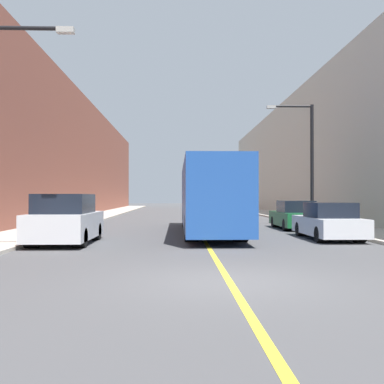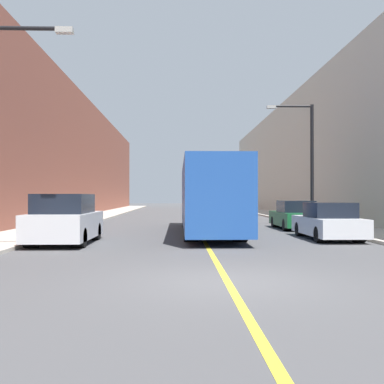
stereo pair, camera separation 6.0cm
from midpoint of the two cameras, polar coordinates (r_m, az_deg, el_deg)
name	(u,v)px [view 1 (the left image)]	position (r m, az deg, el deg)	size (l,w,h in m)	color
ground_plane	(229,282)	(9.47, 4.57, -11.28)	(200.00, 200.00, 0.00)	#474749
sidewalk_left	(100,216)	(39.86, -11.61, -2.96)	(2.89, 72.00, 0.12)	#B2AA9E
sidewalk_right	(278,215)	(40.26, 10.83, -2.93)	(2.89, 72.00, 0.12)	#B2AA9E
building_row_left	(61,155)	(40.70, -16.40, 4.52)	(4.00, 72.00, 10.64)	brown
building_row_right	(317,154)	(41.29, 15.50, 4.69)	(4.00, 72.00, 10.99)	#B7B2A3
road_center_line	(190,216)	(39.30, -0.33, -3.09)	(0.16, 72.00, 0.01)	gold
bus	(209,196)	(21.36, 2.07, -0.54)	(2.44, 12.87, 3.27)	#1E4793
parked_suv_left	(66,221)	(17.29, -15.86, -3.53)	(2.05, 4.50, 1.84)	silver
car_right_near	(329,223)	(19.24, 16.87, -3.74)	(1.86, 4.48, 1.50)	silver
car_right_mid	(295,216)	(24.68, 12.87, -3.02)	(1.87, 4.43, 1.52)	#145128
street_lamp_right	(308,155)	(26.62, 14.39, 4.54)	(2.70, 0.24, 6.89)	black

